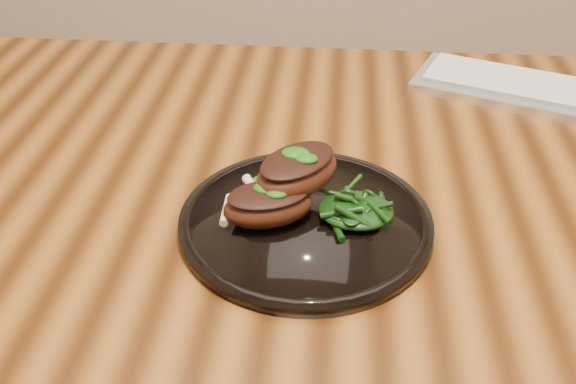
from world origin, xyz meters
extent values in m
cube|color=#391A07|center=(0.00, 0.00, 0.73)|extent=(1.60, 0.80, 0.04)
cylinder|color=#38140C|center=(-0.74, 0.34, 0.35)|extent=(0.06, 0.06, 0.71)
cylinder|color=black|center=(-0.14, -0.15, 0.76)|extent=(0.29, 0.29, 0.02)
torus|color=black|center=(-0.14, -0.15, 0.76)|extent=(0.29, 0.29, 0.01)
cylinder|color=black|center=(-0.14, -0.15, 0.76)|extent=(0.19, 0.19, 0.00)
ellipsoid|color=#3B160B|center=(-0.18, -0.16, 0.79)|extent=(0.12, 0.10, 0.04)
ellipsoid|color=black|center=(-0.18, -0.16, 0.80)|extent=(0.11, 0.09, 0.01)
cylinder|color=beige|center=(-0.23, -0.16, 0.78)|extent=(0.01, 0.05, 0.01)
ellipsoid|color=#0D4607|center=(-0.18, -0.16, 0.81)|extent=(0.03, 0.02, 0.01)
ellipsoid|color=#3B160B|center=(-0.15, -0.12, 0.81)|extent=(0.13, 0.13, 0.04)
ellipsoid|color=black|center=(-0.15, -0.12, 0.82)|extent=(0.11, 0.12, 0.01)
cylinder|color=beige|center=(-0.20, -0.15, 0.80)|extent=(0.04, 0.05, 0.01)
ellipsoid|color=#0D4607|center=(-0.15, -0.12, 0.83)|extent=(0.03, 0.02, 0.01)
ellipsoid|color=#0D4607|center=(-0.17, -0.08, 0.77)|extent=(0.07, 0.05, 0.00)
ellipsoid|color=black|center=(-0.08, -0.14, 0.78)|extent=(0.09, 0.08, 0.02)
cube|color=silver|center=(0.25, 0.20, 0.76)|extent=(0.50, 0.31, 0.02)
cube|color=white|center=(0.25, 0.20, 0.77)|extent=(0.46, 0.27, 0.01)
camera|label=1|loc=(-0.11, -0.73, 1.21)|focal=40.00mm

